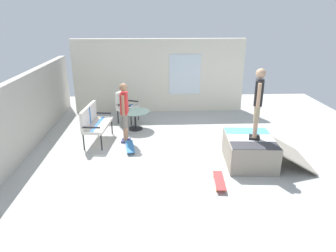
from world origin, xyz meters
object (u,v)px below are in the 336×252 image
skate_ramp (251,150)px  patio_chair_near_house (125,104)px  patio_bench (94,121)px  skateboard_spare (219,181)px  person_skater (258,99)px  person_watching (124,109)px  patio_table (135,117)px  skateboard_by_bench (130,147)px

skate_ramp → patio_chair_near_house: size_ratio=2.00×
patio_bench → skateboard_spare: size_ratio=1.60×
patio_chair_near_house → skateboard_spare: (-4.11, -2.29, -0.53)m
patio_chair_near_house → skateboard_spare: 4.73m
patio_chair_near_house → person_skater: (-3.20, -3.26, 0.97)m
person_skater → skateboard_spare: 2.01m
patio_bench → person_watching: 0.93m
person_watching → skateboard_spare: person_watching is taller
skate_ramp → person_skater: (-0.03, -0.03, 1.26)m
patio_table → skateboard_spare: size_ratio=1.10×
patio_bench → skateboard_by_bench: 1.30m
patio_bench → person_watching: size_ratio=0.79×
patio_bench → patio_table: 1.43m
skateboard_by_bench → patio_bench: bearing=58.8°
person_watching → person_skater: size_ratio=1.02×
skateboard_by_bench → skateboard_spare: 2.71m
patio_chair_near_house → skateboard_by_bench: (-2.26, -0.30, -0.53)m
person_watching → person_skater: (-1.49, -3.11, 0.63)m
patio_bench → person_skater: (-1.54, -3.97, 0.97)m
skate_ramp → person_watching: person_watching is taller
skate_ramp → patio_table: size_ratio=2.26×
person_skater → patio_table: bearing=49.6°
skate_ramp → person_skater: person_skater is taller
patio_bench → person_skater: 4.37m
skateboard_spare → patio_table: bearing=29.7°
patio_table → skateboard_spare: (-3.37, -1.92, -0.32)m
patio_bench → person_skater: size_ratio=0.80×
person_watching → skateboard_by_bench: person_watching is taller
person_skater → patio_bench: bearing=68.8°
person_watching → skateboard_spare: (-2.40, -2.14, -0.88)m
person_skater → skate_ramp: bearing=45.6°
skateboard_by_bench → person_skater: bearing=-107.5°
patio_table → person_watching: size_ratio=0.54×
patio_chair_near_house → person_skater: 4.67m
skateboard_by_bench → skate_ramp: bearing=-107.1°
patio_chair_near_house → skateboard_by_bench: size_ratio=1.24×
patio_bench → person_skater: person_skater is taller
patio_bench → patio_chair_near_house: 1.80m
skate_ramp → skateboard_spare: (-0.94, 0.94, -0.24)m
skate_ramp → patio_bench: (1.51, 3.94, 0.29)m
patio_bench → skateboard_by_bench: (-0.61, -1.01, -0.53)m
skate_ramp → patio_table: 3.75m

